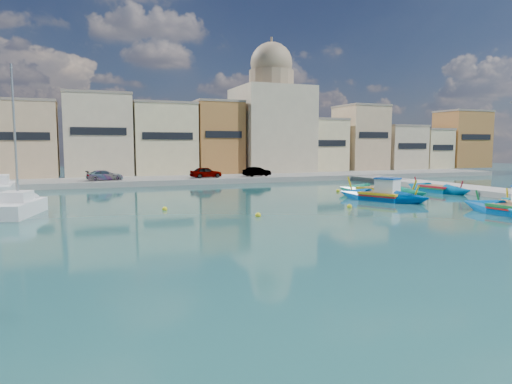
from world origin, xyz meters
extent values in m
plane|color=#153E41|center=(0.00, 0.00, 0.00)|extent=(160.00, 160.00, 0.00)
cube|color=gray|center=(0.00, 32.00, 0.30)|extent=(80.00, 8.00, 0.60)
cube|color=tan|center=(-21.91, 39.16, 4.97)|extent=(6.90, 6.32, 8.74)
cube|color=gray|center=(-21.91, 39.16, 9.49)|extent=(7.03, 6.44, 0.30)
cube|color=black|center=(-21.91, 35.95, 5.41)|extent=(5.52, 0.10, 0.90)
cube|color=#C2B191|center=(-13.86, 39.12, 5.55)|extent=(7.88, 6.24, 9.89)
cube|color=gray|center=(-13.86, 39.12, 10.64)|extent=(8.04, 6.37, 0.30)
cube|color=black|center=(-13.86, 35.95, 6.04)|extent=(6.30, 0.10, 0.90)
cube|color=beige|center=(-5.74, 39.72, 5.09)|extent=(7.88, 7.44, 8.99)
cube|color=gray|center=(-5.74, 39.72, 9.74)|extent=(8.04, 7.59, 0.30)
cube|color=black|center=(-5.74, 35.95, 5.54)|extent=(6.30, 0.10, 0.90)
cube|color=#B27337|center=(1.54, 39.07, 5.31)|extent=(6.17, 6.13, 9.43)
cube|color=gray|center=(1.54, 39.07, 10.18)|extent=(6.29, 6.26, 0.30)
cube|color=black|center=(1.54, 35.95, 5.78)|extent=(4.93, 0.10, 0.90)
cube|color=tan|center=(9.05, 39.85, 3.63)|extent=(7.31, 7.69, 6.05)
cube|color=gray|center=(9.05, 39.85, 6.80)|extent=(7.46, 7.85, 0.30)
cube|color=black|center=(9.05, 35.95, 3.93)|extent=(5.85, 0.10, 0.90)
cube|color=beige|center=(17.02, 39.65, 4.31)|extent=(7.54, 7.30, 7.41)
cube|color=gray|center=(17.02, 39.65, 8.16)|extent=(7.69, 7.45, 0.30)
cube|color=black|center=(17.02, 35.95, 4.68)|extent=(6.03, 0.10, 0.90)
cube|color=tan|center=(24.93, 39.49, 5.42)|extent=(6.36, 6.97, 9.63)
cube|color=gray|center=(24.93, 39.49, 10.38)|extent=(6.48, 7.11, 0.30)
cube|color=black|center=(24.93, 35.95, 5.90)|extent=(5.09, 0.10, 0.90)
cube|color=#C2B191|center=(32.15, 39.35, 3.93)|extent=(6.63, 6.70, 6.65)
cube|color=gray|center=(32.15, 39.35, 7.40)|extent=(6.76, 6.83, 0.30)
cube|color=black|center=(32.15, 35.95, 4.26)|extent=(5.30, 0.10, 0.90)
cube|color=beige|center=(38.26, 39.75, 3.70)|extent=(5.08, 7.51, 6.20)
cube|color=gray|center=(38.26, 39.75, 6.95)|extent=(5.18, 7.66, 0.30)
cube|color=black|center=(38.26, 35.95, 4.01)|extent=(4.06, 0.10, 0.90)
cube|color=#B27337|center=(45.15, 39.00, 5.27)|extent=(7.79, 6.00, 9.33)
cube|color=gray|center=(45.15, 39.00, 10.08)|extent=(7.95, 6.12, 0.30)
cube|color=black|center=(45.15, 35.95, 5.73)|extent=(6.23, 0.10, 0.90)
cube|color=#C2B191|center=(10.00, 40.00, 6.60)|extent=(10.00, 10.00, 12.00)
cylinder|color=#9E8466|center=(10.00, 40.00, 13.80)|extent=(6.40, 6.40, 2.40)
sphere|color=#9E8466|center=(10.00, 40.00, 15.99)|extent=(6.00, 6.00, 6.00)
cylinder|color=#9E8466|center=(10.00, 40.00, 18.90)|extent=(0.30, 0.30, 1.60)
imported|color=#4C1919|center=(-2.40, 30.50, 1.23)|extent=(3.78, 1.74, 1.26)
imported|color=#4C1919|center=(4.03, 30.50, 1.17)|extent=(3.62, 1.81, 1.14)
imported|color=#4C1919|center=(-13.68, 30.50, 1.16)|extent=(3.97, 1.92, 1.11)
cone|color=#0076A1|center=(12.05, 2.13, 0.23)|extent=(3.20, 3.58, 2.39)
cylinder|color=yellow|center=(12.20, 2.36, 0.84)|extent=(0.34, 0.44, 1.02)
cube|color=#004DA6|center=(6.08, 8.63, 0.19)|extent=(3.09, 3.63, 0.97)
cone|color=#004DA6|center=(4.97, 10.94, 0.24)|extent=(2.99, 3.44, 2.43)
cone|color=#004DA6|center=(7.18, 6.32, 0.24)|extent=(2.99, 3.44, 2.43)
cube|color=yellow|center=(6.08, 8.63, 0.60)|extent=(3.23, 3.82, 0.17)
cube|color=red|center=(6.08, 8.63, 0.43)|extent=(3.20, 3.72, 0.10)
cube|color=olive|center=(6.08, 8.63, 0.68)|extent=(2.70, 3.25, 0.06)
cylinder|color=yellow|center=(4.86, 11.17, 0.87)|extent=(0.32, 0.47, 1.06)
cylinder|color=yellow|center=(7.29, 6.09, 0.87)|extent=(0.32, 0.47, 1.06)
cube|color=white|center=(6.27, 8.23, 1.21)|extent=(1.91, 2.01, 1.07)
cube|color=#0F47A5|center=(6.27, 8.23, 1.81)|extent=(2.02, 2.14, 0.12)
cube|color=#005D98|center=(15.00, 12.20, 0.18)|extent=(2.01, 3.08, 0.89)
cone|color=#005D98|center=(14.81, 14.62, 0.22)|extent=(1.99, 2.86, 2.25)
cone|color=#005D98|center=(15.19, 9.77, 0.22)|extent=(1.99, 2.86, 2.25)
cube|color=#B3131E|center=(15.00, 12.20, 0.55)|extent=(2.09, 3.24, 0.16)
cube|color=#197F33|center=(15.00, 12.20, 0.39)|extent=(2.10, 3.14, 0.09)
cube|color=olive|center=(15.00, 12.20, 0.62)|extent=(1.72, 2.79, 0.05)
cylinder|color=#B3131E|center=(14.79, 14.87, 0.80)|extent=(0.16, 0.43, 0.97)
cylinder|color=#B3131E|center=(15.21, 9.52, 0.80)|extent=(0.16, 0.43, 0.97)
cube|color=#0B7658|center=(7.94, 11.38, 0.22)|extent=(3.43, 3.94, 1.09)
cone|color=#0B7658|center=(6.73, 13.83, 0.27)|extent=(3.33, 3.75, 2.70)
cone|color=#0B7658|center=(9.15, 8.92, 0.27)|extent=(3.33, 3.75, 2.70)
cube|color=yellow|center=(7.94, 11.38, 0.68)|extent=(3.58, 4.14, 0.20)
cube|color=red|center=(7.94, 11.38, 0.48)|extent=(3.55, 4.04, 0.11)
cube|color=olive|center=(7.94, 11.38, 0.77)|extent=(3.00, 3.52, 0.07)
cylinder|color=yellow|center=(6.61, 14.08, 0.98)|extent=(0.37, 0.53, 1.19)
cylinder|color=yellow|center=(9.27, 8.68, 0.98)|extent=(0.37, 0.53, 1.19)
cone|color=#0050A0|center=(8.93, 1.64, 0.24)|extent=(2.20, 3.16, 2.40)
cylinder|color=#177734|center=(8.90, 1.90, 0.85)|extent=(0.18, 0.46, 1.03)
cone|color=white|center=(-23.25, 27.52, 0.38)|extent=(2.84, 3.86, 2.61)
cube|color=white|center=(-20.07, 10.67, 0.31)|extent=(3.38, 5.41, 1.17)
cone|color=white|center=(-19.23, 13.78, 0.31)|extent=(2.82, 3.33, 2.15)
cube|color=white|center=(-20.07, 10.67, 1.21)|extent=(2.02, 2.15, 0.63)
cylinder|color=#999EA3|center=(-19.97, 11.01, 4.93)|extent=(0.14, 0.14, 8.97)
sphere|color=yellow|center=(-6.06, 4.77, 0.08)|extent=(0.36, 0.36, 0.36)
sphere|color=yellow|center=(1.48, 6.16, 0.08)|extent=(0.36, 0.36, 0.36)
sphere|color=yellow|center=(6.58, 15.98, 0.08)|extent=(0.36, 0.36, 0.36)
sphere|color=yellow|center=(-10.98, 9.61, 0.08)|extent=(0.36, 0.36, 0.36)
camera|label=1|loc=(-16.40, -21.23, 4.43)|focal=32.00mm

